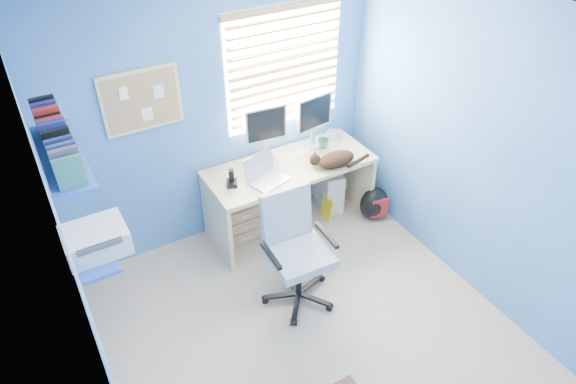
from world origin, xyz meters
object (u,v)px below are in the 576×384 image
cat (336,159)px  tower_pc (328,186)px  laptop (269,171)px  office_chair (296,263)px  desk (290,196)px

cat → tower_pc: bearing=86.8°
laptop → office_chair: (-0.12, -0.69, -0.48)m
laptop → desk: bearing=7.7°
desk → tower_pc: (0.53, 0.11, -0.14)m
laptop → office_chair: size_ratio=0.33×
cat → office_chair: bearing=-119.9°
desk → office_chair: (-0.42, -0.82, 0.00)m
desk → office_chair: bearing=-117.0°
desk → cat: size_ratio=4.21×
desk → tower_pc: 0.56m
tower_pc → office_chair: 1.34m
laptop → tower_pc: (0.83, 0.25, -0.62)m
laptop → tower_pc: size_ratio=0.73×
tower_pc → cat: bearing=-104.6°
laptop → tower_pc: 1.07m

